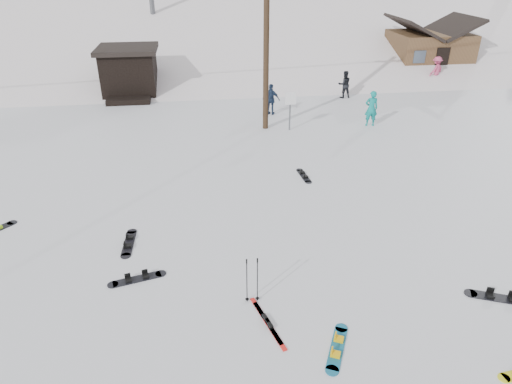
{
  "coord_description": "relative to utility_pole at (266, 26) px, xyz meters",
  "views": [
    {
      "loc": [
        -1.27,
        -6.72,
        7.51
      ],
      "look_at": [
        0.29,
        4.81,
        1.4
      ],
      "focal_mm": 32.0,
      "sensor_mm": 36.0,
      "label": 1
    }
  ],
  "objects": [
    {
      "name": "board_scatter_d",
      "position": [
        3.84,
        -12.94,
        -4.65
      ],
      "size": [
        1.58,
        0.86,
        0.12
      ],
      "rotation": [
        0.0,
        0.0,
        -0.4
      ],
      "color": "black",
      "rests_on": "ground"
    },
    {
      "name": "skier_navy",
      "position": [
        0.61,
        2.04,
        -3.88
      ],
      "size": [
        1.01,
        0.79,
        1.6
      ],
      "primitive_type": "imported",
      "rotation": [
        0.0,
        0.0,
        2.64
      ],
      "color": "#1A2943",
      "rests_on": "ground"
    },
    {
      "name": "board_scatter_f",
      "position": [
        0.63,
        -5.51,
        -4.66
      ],
      "size": [
        0.35,
        1.34,
        0.09
      ],
      "rotation": [
        0.0,
        0.0,
        1.66
      ],
      "color": "black",
      "rests_on": "ground"
    },
    {
      "name": "lift_hut",
      "position": [
        -7.0,
        6.94,
        -3.32
      ],
      "size": [
        3.4,
        4.1,
        2.75
      ],
      "color": "black",
      "rests_on": "ground"
    },
    {
      "name": "hero_skis",
      "position": [
        -1.95,
        -12.99,
        -4.65
      ],
      "size": [
        0.6,
        1.77,
        0.09
      ],
      "rotation": [
        0.0,
        0.0,
        0.28
      ],
      "color": "red",
      "rests_on": "ground"
    },
    {
      "name": "ground",
      "position": [
        -2.0,
        -14.0,
        -4.68
      ],
      "size": [
        200.0,
        200.0,
        0.0
      ],
      "primitive_type": "plane",
      "color": "white",
      "rests_on": "ground"
    },
    {
      "name": "hero_snowboard",
      "position": [
        -0.6,
        -13.94,
        -4.65
      ],
      "size": [
        0.83,
        1.4,
        0.11
      ],
      "rotation": [
        0.0,
        0.0,
        1.12
      ],
      "color": "#176F97",
      "rests_on": "ground"
    },
    {
      "name": "cabin",
      "position": [
        13.0,
        10.0,
        -3.2
      ],
      "size": [
        5.39,
        4.4,
        3.77
      ],
      "color": "brown",
      "rests_on": "ground"
    },
    {
      "name": "ski_slope",
      "position": [
        -2.0,
        41.0,
        -16.68
      ],
      "size": [
        60.0,
        85.24,
        65.97
      ],
      "primitive_type": "cube",
      "rotation": [
        0.31,
        0.0,
        0.0
      ],
      "color": "white",
      "rests_on": "ground"
    },
    {
      "name": "skier_pink",
      "position": [
        12.14,
        6.95,
        -3.83
      ],
      "size": [
        1.27,
        1.09,
        1.7
      ],
      "primitive_type": "imported",
      "rotation": [
        0.0,
        0.0,
        3.66
      ],
      "color": "#C3456D",
      "rests_on": "ground"
    },
    {
      "name": "utility_pole",
      "position": [
        0.0,
        0.0,
        0.0
      ],
      "size": [
        2.0,
        0.26,
        9.0
      ],
      "color": "#3A2819",
      "rests_on": "ground"
    },
    {
      "name": "trail_sign",
      "position": [
        1.1,
        -0.42,
        -3.41
      ],
      "size": [
        0.5,
        0.09,
        1.85
      ],
      "color": "#595B60",
      "rests_on": "ground"
    },
    {
      "name": "board_scatter_a",
      "position": [
        -5.06,
        -10.98,
        -4.65
      ],
      "size": [
        1.47,
        0.58,
        0.11
      ],
      "rotation": [
        0.0,
        0.0,
        0.24
      ],
      "color": "black",
      "rests_on": "ground"
    },
    {
      "name": "ski_poles",
      "position": [
        -2.2,
        -12.18,
        -4.04
      ],
      "size": [
        0.34,
        0.09,
        1.25
      ],
      "color": "black",
      "rests_on": "ground"
    },
    {
      "name": "skier_teal",
      "position": [
        5.12,
        -0.32,
        -3.82
      ],
      "size": [
        0.66,
        0.47,
        1.72
      ],
      "primitive_type": "imported",
      "rotation": [
        0.0,
        0.0,
        3.05
      ],
      "color": "#0D8580",
      "rests_on": "ground"
    },
    {
      "name": "board_scatter_b",
      "position": [
        -5.46,
        -9.26,
        -4.65
      ],
      "size": [
        0.33,
        1.55,
        0.11
      ],
      "rotation": [
        0.0,
        0.0,
        1.54
      ],
      "color": "black",
      "rests_on": "ground"
    },
    {
      "name": "skier_dark",
      "position": [
        5.32,
        4.55,
        -3.9
      ],
      "size": [
        0.78,
        0.62,
        1.55
      ],
      "primitive_type": "imported",
      "rotation": [
        0.0,
        0.0,
        3.18
      ],
      "color": "black",
      "rests_on": "ground"
    },
    {
      "name": "ridge_right",
      "position": [
        36.0,
        36.0,
        -15.68
      ],
      "size": [
        45.66,
        93.98,
        54.59
      ],
      "primitive_type": "cube",
      "rotation": [
        0.21,
        -0.05,
        -0.12
      ],
      "color": "white",
      "rests_on": "ground"
    }
  ]
}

